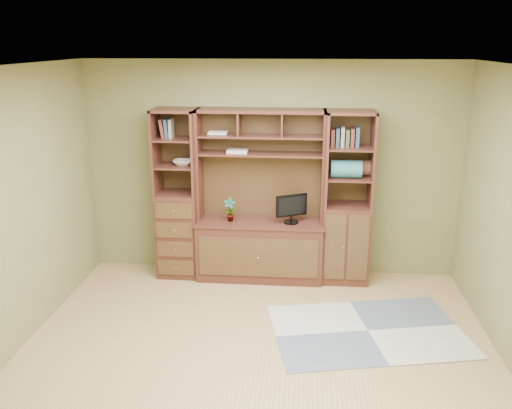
# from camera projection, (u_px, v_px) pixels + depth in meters

# --- Properties ---
(room) EXTENTS (4.60, 4.10, 2.64)m
(room) POSITION_uv_depth(u_px,v_px,m) (257.00, 223.00, 4.65)
(room) COLOR tan
(room) RESTS_ON ground
(center_hutch) EXTENTS (1.54, 0.53, 2.05)m
(center_hutch) POSITION_uv_depth(u_px,v_px,m) (260.00, 197.00, 6.39)
(center_hutch) COLOR #462118
(center_hutch) RESTS_ON ground
(left_tower) EXTENTS (0.50, 0.45, 2.05)m
(left_tower) POSITION_uv_depth(u_px,v_px,m) (178.00, 194.00, 6.52)
(left_tower) COLOR #462118
(left_tower) RESTS_ON ground
(right_tower) EXTENTS (0.55, 0.45, 2.05)m
(right_tower) POSITION_uv_depth(u_px,v_px,m) (347.00, 199.00, 6.34)
(right_tower) COLOR #462118
(right_tower) RESTS_ON ground
(rug) EXTENTS (2.10, 1.62, 0.01)m
(rug) POSITION_uv_depth(u_px,v_px,m) (368.00, 331.00, 5.44)
(rug) COLOR gray
(rug) RESTS_ON ground
(monitor) EXTENTS (0.43, 0.33, 0.48)m
(monitor) POSITION_uv_depth(u_px,v_px,m) (292.00, 204.00, 6.34)
(monitor) COLOR black
(monitor) RESTS_ON center_hutch
(orchid) EXTENTS (0.15, 0.10, 0.29)m
(orchid) POSITION_uv_depth(u_px,v_px,m) (230.00, 210.00, 6.43)
(orchid) COLOR #AF523B
(orchid) RESTS_ON center_hutch
(magazines) EXTENTS (0.24, 0.17, 0.04)m
(magazines) POSITION_uv_depth(u_px,v_px,m) (237.00, 151.00, 6.35)
(magazines) COLOR beige
(magazines) RESTS_ON center_hutch
(bowl) EXTENTS (0.24, 0.24, 0.06)m
(bowl) POSITION_uv_depth(u_px,v_px,m) (183.00, 163.00, 6.39)
(bowl) COLOR white
(bowl) RESTS_ON left_tower
(blanket_teal) EXTENTS (0.35, 0.20, 0.20)m
(blanket_teal) POSITION_uv_depth(u_px,v_px,m) (346.00, 169.00, 6.19)
(blanket_teal) COLOR #2C7075
(blanket_teal) RESTS_ON right_tower
(blanket_red) EXTENTS (0.33, 0.18, 0.18)m
(blanket_red) POSITION_uv_depth(u_px,v_px,m) (360.00, 168.00, 6.30)
(blanket_red) COLOR brown
(blanket_red) RESTS_ON right_tower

